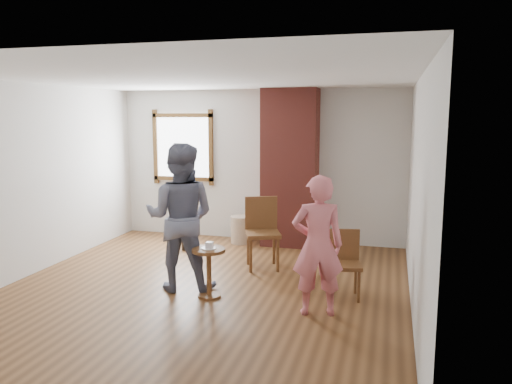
# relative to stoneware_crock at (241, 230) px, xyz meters

# --- Properties ---
(ground) EXTENTS (5.50, 5.50, 0.00)m
(ground) POSITION_rel_stoneware_crock_xyz_m (0.22, -2.40, -0.23)
(ground) COLOR brown
(ground) RESTS_ON ground
(room_shell) EXTENTS (5.04, 5.52, 2.62)m
(room_shell) POSITION_rel_stoneware_crock_xyz_m (0.16, -1.79, 1.58)
(room_shell) COLOR silver
(room_shell) RESTS_ON ground
(brick_chimney) EXTENTS (0.90, 0.50, 2.60)m
(brick_chimney) POSITION_rel_stoneware_crock_xyz_m (0.82, 0.10, 1.07)
(brick_chimney) COLOR brown
(brick_chimney) RESTS_ON ground
(stoneware_crock) EXTENTS (0.45, 0.45, 0.46)m
(stoneware_crock) POSITION_rel_stoneware_crock_xyz_m (0.00, 0.00, 0.00)
(stoneware_crock) COLOR #C6AB8F
(stoneware_crock) RESTS_ON ground
(dark_pot) EXTENTS (0.18, 0.18, 0.15)m
(dark_pot) POSITION_rel_stoneware_crock_xyz_m (-0.73, -0.66, -0.16)
(dark_pot) COLOR black
(dark_pot) RESTS_ON ground
(dining_chair_left) EXTENTS (0.61, 0.61, 1.01)m
(dining_chair_left) POSITION_rel_stoneware_crock_xyz_m (0.68, -1.21, 0.33)
(dining_chair_left) COLOR brown
(dining_chair_left) RESTS_ON ground
(dining_chair_right) EXTENTS (0.44, 0.44, 0.80)m
(dining_chair_right) POSITION_rel_stoneware_crock_xyz_m (1.94, -2.09, 0.22)
(dining_chair_right) COLOR brown
(dining_chair_right) RESTS_ON ground
(side_table) EXTENTS (0.40, 0.40, 0.60)m
(side_table) POSITION_rel_stoneware_crock_xyz_m (0.38, -2.56, 0.17)
(side_table) COLOR brown
(side_table) RESTS_ON ground
(cake_plate) EXTENTS (0.18, 0.18, 0.01)m
(cake_plate) POSITION_rel_stoneware_crock_xyz_m (0.38, -2.56, 0.37)
(cake_plate) COLOR white
(cake_plate) RESTS_ON side_table
(cake_slice) EXTENTS (0.08, 0.07, 0.06)m
(cake_slice) POSITION_rel_stoneware_crock_xyz_m (0.39, -2.56, 0.41)
(cake_slice) COLOR white
(cake_slice) RESTS_ON cake_plate
(man) EXTENTS (0.99, 0.82, 1.83)m
(man) POSITION_rel_stoneware_crock_xyz_m (-0.06, -2.37, 0.68)
(man) COLOR #151B3A
(man) RESTS_ON ground
(person_pink) EXTENTS (0.64, 0.50, 1.55)m
(person_pink) POSITION_rel_stoneware_crock_xyz_m (1.70, -2.73, 0.54)
(person_pink) COLOR #E1707A
(person_pink) RESTS_ON ground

